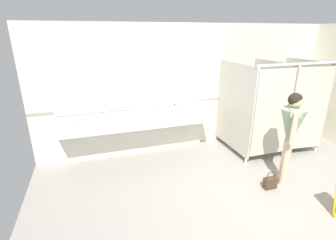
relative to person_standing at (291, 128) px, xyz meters
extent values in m
cube|color=gray|center=(-0.80, -0.71, -1.07)|extent=(6.96, 6.04, 0.10)
cube|color=beige|center=(-0.80, 2.07, 0.33)|extent=(6.96, 0.12, 2.70)
cube|color=#9E937F|center=(-0.80, 2.01, 0.03)|extent=(6.96, 0.01, 0.06)
cube|color=silver|center=(-2.28, 1.73, -0.25)|extent=(3.12, 0.52, 0.14)
cube|color=silver|center=(-2.28, 1.95, -0.67)|extent=(3.12, 0.08, 0.69)
cube|color=#ADADA8|center=(-3.45, 1.70, -0.23)|extent=(0.42, 0.29, 0.11)
cylinder|color=silver|center=(-3.45, 1.90, -0.13)|extent=(0.04, 0.04, 0.11)
cylinder|color=silver|center=(-3.45, 1.85, -0.08)|extent=(0.03, 0.11, 0.03)
sphere|color=silver|center=(-3.38, 1.91, -0.15)|extent=(0.04, 0.04, 0.04)
cube|color=#ADADA8|center=(-2.67, 1.70, -0.23)|extent=(0.42, 0.29, 0.11)
cylinder|color=silver|center=(-2.67, 1.90, -0.13)|extent=(0.04, 0.04, 0.11)
cylinder|color=silver|center=(-2.67, 1.85, -0.08)|extent=(0.03, 0.11, 0.03)
sphere|color=silver|center=(-2.60, 1.91, -0.15)|extent=(0.04, 0.04, 0.04)
cube|color=#ADADA8|center=(-1.89, 1.70, -0.23)|extent=(0.42, 0.29, 0.11)
cylinder|color=silver|center=(-1.89, 1.90, -0.13)|extent=(0.04, 0.04, 0.11)
cylinder|color=silver|center=(-1.89, 1.85, -0.08)|extent=(0.03, 0.11, 0.03)
sphere|color=silver|center=(-1.82, 1.91, -0.15)|extent=(0.04, 0.04, 0.04)
cube|color=#ADADA8|center=(-1.11, 1.70, -0.23)|extent=(0.42, 0.29, 0.11)
cylinder|color=silver|center=(-1.11, 1.90, -0.13)|extent=(0.04, 0.04, 0.11)
cylinder|color=silver|center=(-1.11, 1.85, -0.08)|extent=(0.03, 0.11, 0.03)
sphere|color=silver|center=(-1.04, 1.91, -0.15)|extent=(0.04, 0.04, 0.04)
cube|color=silver|center=(-2.28, 2.00, 0.53)|extent=(3.02, 0.02, 1.13)
cube|color=#B2AD9E|center=(-0.24, 1.34, 0.01)|extent=(0.03, 1.31, 1.82)
cylinder|color=silver|center=(-0.24, 0.74, -0.96)|extent=(0.05, 0.05, 0.12)
cube|color=#B2AD9E|center=(0.67, 1.34, 0.01)|extent=(0.03, 1.31, 1.82)
cylinder|color=silver|center=(0.67, 0.74, -0.96)|extent=(0.05, 0.05, 0.12)
cube|color=#B2AD9E|center=(1.58, 1.34, 0.01)|extent=(0.03, 1.31, 1.82)
cylinder|color=silver|center=(1.58, 0.74, -0.96)|extent=(0.05, 0.05, 0.12)
cube|color=#B2AD9E|center=(0.22, 0.71, 0.01)|extent=(0.83, 0.03, 1.72)
cube|color=#B2AD9E|center=(1.12, 0.71, 0.01)|extent=(0.83, 0.10, 1.72)
cube|color=#B7BABF|center=(0.67, 0.71, 0.94)|extent=(1.87, 0.04, 0.04)
cylinder|color=#DBAD89|center=(0.05, 0.07, -0.62)|extent=(0.11, 0.11, 0.79)
cylinder|color=#DBAD89|center=(-0.05, -0.07, -0.62)|extent=(0.11, 0.11, 0.79)
cone|color=gray|center=(0.00, 0.00, 0.00)|extent=(0.56, 0.56, 0.68)
cube|color=gray|center=(0.00, 0.00, 0.31)|extent=(0.38, 0.44, 0.10)
cylinder|color=#DBAD89|center=(0.15, 0.20, 0.08)|extent=(0.08, 0.08, 0.51)
cylinder|color=#DBAD89|center=(-0.15, -0.20, 0.08)|extent=(0.08, 0.08, 0.51)
sphere|color=#DBAD89|center=(0.00, 0.00, 0.47)|extent=(0.21, 0.21, 0.21)
sphere|color=black|center=(-0.01, 0.01, 0.49)|extent=(0.22, 0.22, 0.22)
cube|color=#3F2D1E|center=(-0.34, -0.10, -0.92)|extent=(0.22, 0.10, 0.20)
torus|color=#3F2D1E|center=(-0.34, -0.10, -0.78)|extent=(0.17, 0.02, 0.17)
cylinder|color=white|center=(-1.37, 1.89, -0.10)|extent=(0.07, 0.07, 0.17)
cylinder|color=black|center=(-1.37, 1.89, 0.01)|extent=(0.03, 0.03, 0.04)
cylinder|color=white|center=(-2.72, 1.68, -0.14)|extent=(0.07, 0.07, 0.09)
camera|label=1|loc=(-3.11, -2.99, 1.51)|focal=26.53mm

